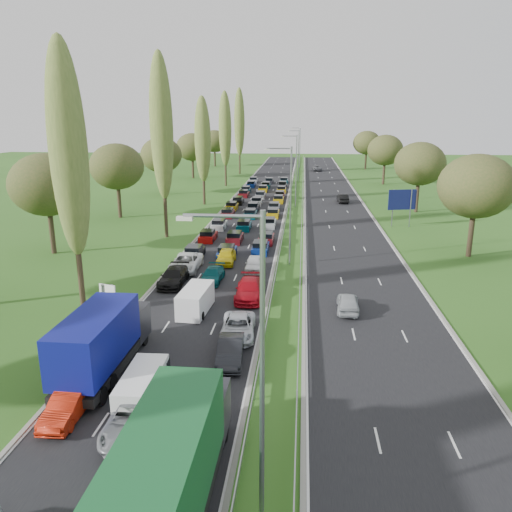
% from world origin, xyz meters
% --- Properties ---
extents(ground, '(260.00, 260.00, 0.00)m').
position_xyz_m(ground, '(4.50, 80.00, 0.00)').
color(ground, '#2B581B').
rests_on(ground, ground).
extents(near_carriageway, '(10.50, 215.00, 0.04)m').
position_xyz_m(near_carriageway, '(-2.25, 82.50, 0.00)').
color(near_carriageway, black).
rests_on(near_carriageway, ground).
extents(far_carriageway, '(10.50, 215.00, 0.04)m').
position_xyz_m(far_carriageway, '(11.25, 82.50, 0.00)').
color(far_carriageway, black).
rests_on(far_carriageway, ground).
extents(central_reservation, '(2.36, 215.00, 0.32)m').
position_xyz_m(central_reservation, '(4.50, 82.50, 0.55)').
color(central_reservation, gray).
rests_on(central_reservation, ground).
extents(lamp_columns, '(0.18, 140.18, 12.00)m').
position_xyz_m(lamp_columns, '(4.50, 78.00, 6.00)').
color(lamp_columns, gray).
rests_on(lamp_columns, ground).
extents(poplar_row, '(2.80, 127.80, 22.44)m').
position_xyz_m(poplar_row, '(-11.50, 68.17, 12.39)').
color(poplar_row, '#2D2116').
rests_on(poplar_row, ground).
extents(woodland_left, '(8.00, 166.00, 11.10)m').
position_xyz_m(woodland_left, '(-22.00, 62.63, 7.68)').
color(woodland_left, '#2D2116').
rests_on(woodland_left, ground).
extents(woodland_right, '(8.00, 153.00, 11.10)m').
position_xyz_m(woodland_right, '(24.00, 66.67, 7.68)').
color(woodland_right, '#2D2116').
rests_on(woodland_right, ground).
extents(traffic_queue_fill, '(9.11, 69.51, 0.80)m').
position_xyz_m(traffic_queue_fill, '(-2.25, 77.40, 0.44)').
color(traffic_queue_fill, black).
rests_on(traffic_queue_fill, ground).
extents(near_car_1, '(1.49, 4.17, 1.37)m').
position_xyz_m(near_car_1, '(-5.84, 14.43, 0.70)').
color(near_car_1, '#AE1D0A').
rests_on(near_car_1, near_carriageway).
extents(near_car_2, '(2.66, 5.76, 1.60)m').
position_xyz_m(near_car_2, '(-5.70, 39.92, 0.82)').
color(near_car_2, white).
rests_on(near_car_2, near_carriageway).
extents(near_car_3, '(2.14, 5.19, 1.50)m').
position_xyz_m(near_car_3, '(-5.82, 35.46, 0.77)').
color(near_car_3, black).
rests_on(near_car_3, near_carriageway).
extents(near_car_6, '(2.85, 5.48, 1.48)m').
position_xyz_m(near_car_6, '(-2.13, 13.68, 0.76)').
color(near_car_6, gray).
rests_on(near_car_6, near_carriageway).
extents(near_car_7, '(1.98, 4.55, 1.30)m').
position_xyz_m(near_car_7, '(-2.44, 36.58, 0.67)').
color(near_car_7, '#054A4E').
rests_on(near_car_7, near_carriageway).
extents(near_car_8, '(1.93, 4.54, 1.53)m').
position_xyz_m(near_car_8, '(-2.09, 42.65, 0.78)').
color(near_car_8, gold).
rests_on(near_car_8, near_carriageway).
extents(near_car_9, '(1.83, 4.50, 1.45)m').
position_xyz_m(near_car_9, '(1.45, 21.17, 0.75)').
color(near_car_9, black).
rests_on(near_car_9, near_carriageway).
extents(near_car_10, '(2.57, 5.08, 1.38)m').
position_xyz_m(near_car_10, '(1.45, 24.93, 0.71)').
color(near_car_10, silver).
rests_on(near_car_10, near_carriageway).
extents(near_car_11, '(2.34, 5.49, 1.58)m').
position_xyz_m(near_car_11, '(1.42, 32.51, 0.81)').
color(near_car_11, '#AB0A16').
rests_on(near_car_11, near_carriageway).
extents(near_car_12, '(1.75, 4.24, 1.44)m').
position_xyz_m(near_car_12, '(1.07, 40.41, 0.74)').
color(near_car_12, white).
rests_on(near_car_12, near_carriageway).
extents(far_car_0, '(1.91, 4.29, 1.44)m').
position_xyz_m(far_car_0, '(9.43, 30.40, 0.74)').
color(far_car_0, '#A7ACB1').
rests_on(far_car_0, far_carriageway).
extents(far_car_1, '(1.95, 4.83, 1.56)m').
position_xyz_m(far_car_1, '(12.84, 83.08, 0.80)').
color(far_car_1, black).
rests_on(far_car_1, far_carriageway).
extents(far_car_2, '(2.61, 5.45, 1.50)m').
position_xyz_m(far_car_2, '(9.65, 139.04, 0.77)').
color(far_car_2, slate).
rests_on(far_car_2, far_carriageway).
extents(blue_lorry, '(2.68, 9.64, 4.07)m').
position_xyz_m(blue_lorry, '(-5.78, 19.16, 2.10)').
color(blue_lorry, black).
rests_on(blue_lorry, near_carriageway).
extents(green_lorry, '(2.75, 14.86, 4.40)m').
position_xyz_m(green_lorry, '(1.11, 6.76, 2.35)').
color(green_lorry, black).
rests_on(green_lorry, near_carriageway).
extents(white_van_front, '(1.81, 4.62, 1.86)m').
position_xyz_m(white_van_front, '(-2.44, 16.12, 0.95)').
color(white_van_front, white).
rests_on(white_van_front, near_carriageway).
extents(white_van_rear, '(1.89, 4.82, 1.94)m').
position_xyz_m(white_van_rear, '(-2.42, 29.31, 1.00)').
color(white_van_rear, white).
rests_on(white_van_rear, near_carriageway).
extents(info_sign, '(1.46, 0.55, 2.10)m').
position_xyz_m(info_sign, '(-9.40, 28.94, 1.37)').
color(info_sign, gray).
rests_on(info_sign, ground).
extents(direction_sign, '(3.92, 1.01, 5.20)m').
position_xyz_m(direction_sign, '(19.40, 63.16, 3.57)').
color(direction_sign, gray).
rests_on(direction_sign, ground).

